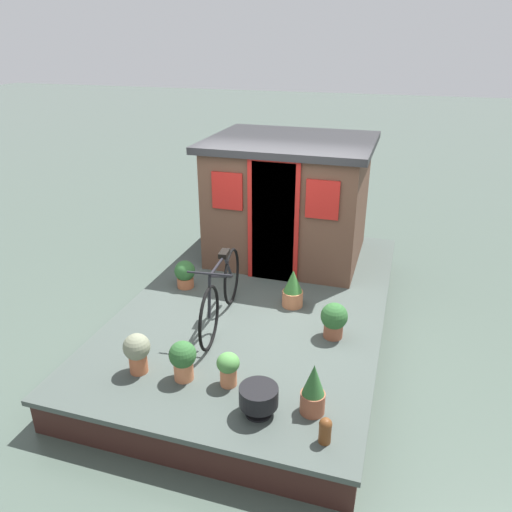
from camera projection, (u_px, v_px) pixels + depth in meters
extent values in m
plane|color=#47564C|center=(260.00, 326.00, 6.80)|extent=(60.00, 60.00, 0.00)
cube|color=#424C47|center=(260.00, 300.00, 6.63)|extent=(5.25, 3.22, 0.06)
cube|color=#381E19|center=(260.00, 314.00, 6.72)|extent=(5.15, 3.16, 0.38)
cube|color=brown|center=(289.00, 202.00, 7.60)|extent=(1.83, 2.20, 1.73)
cube|color=#28282B|center=(291.00, 142.00, 7.23)|extent=(2.03, 2.40, 0.10)
cube|color=#144733|center=(273.00, 223.00, 6.79)|extent=(0.04, 0.60, 1.70)
cube|color=red|center=(273.00, 220.00, 6.76)|extent=(0.03, 0.72, 1.80)
cube|color=red|center=(322.00, 200.00, 6.45)|extent=(0.03, 0.44, 0.52)
cube|color=red|center=(227.00, 191.00, 6.80)|extent=(0.03, 0.44, 0.52)
torus|color=black|center=(209.00, 318.00, 5.45)|extent=(0.73, 0.11, 0.73)
torus|color=black|center=(232.00, 276.00, 6.39)|extent=(0.73, 0.11, 0.73)
cylinder|color=black|center=(222.00, 276.00, 5.86)|extent=(0.98, 0.14, 0.50)
cylinder|color=black|center=(217.00, 266.00, 5.62)|extent=(0.63, 0.10, 0.07)
cylinder|color=black|center=(228.00, 266.00, 6.15)|extent=(0.37, 0.07, 0.46)
cylinder|color=black|center=(209.00, 297.00, 5.39)|extent=(0.12, 0.05, 0.48)
cube|color=black|center=(224.00, 254.00, 5.90)|extent=(0.21, 0.12, 0.06)
cylinder|color=black|center=(210.00, 274.00, 5.32)|extent=(0.08, 0.50, 0.02)
cylinder|color=#C6754C|center=(228.00, 376.00, 4.95)|extent=(0.17, 0.17, 0.19)
ellipsoid|color=#4C8942|center=(228.00, 363.00, 4.88)|extent=(0.23, 0.23, 0.20)
cylinder|color=#935138|center=(333.00, 330.00, 5.74)|extent=(0.22, 0.22, 0.16)
sphere|color=#2D602D|center=(334.00, 316.00, 5.67)|extent=(0.31, 0.31, 0.31)
cylinder|color=#935138|center=(312.00, 402.00, 4.59)|extent=(0.23, 0.23, 0.21)
cone|color=#2D602D|center=(314.00, 379.00, 4.48)|extent=(0.21, 0.21, 0.31)
cylinder|color=#B2603D|center=(138.00, 363.00, 5.14)|extent=(0.19, 0.19, 0.21)
sphere|color=gray|center=(137.00, 347.00, 5.06)|extent=(0.28, 0.28, 0.28)
cylinder|color=#B2603D|center=(186.00, 282.00, 6.89)|extent=(0.23, 0.23, 0.14)
ellipsoid|color=#2D602D|center=(185.00, 271.00, 6.82)|extent=(0.28, 0.28, 0.29)
cylinder|color=#C6754C|center=(292.00, 298.00, 6.40)|extent=(0.27, 0.27, 0.21)
cone|color=#387533|center=(293.00, 281.00, 6.30)|extent=(0.24, 0.24, 0.30)
cylinder|color=#C6754C|center=(184.00, 370.00, 5.04)|extent=(0.20, 0.20, 0.19)
sphere|color=#2D602D|center=(183.00, 355.00, 4.96)|extent=(0.28, 0.28, 0.28)
cylinder|color=black|center=(259.00, 396.00, 4.53)|extent=(0.36, 0.36, 0.18)
cylinder|color=black|center=(259.00, 409.00, 4.59)|extent=(0.04, 0.04, 0.11)
cylinder|color=black|center=(259.00, 412.00, 4.60)|extent=(0.25, 0.25, 0.02)
cylinder|color=brown|center=(325.00, 433.00, 4.25)|extent=(0.11, 0.11, 0.20)
sphere|color=brown|center=(326.00, 424.00, 4.21)|extent=(0.11, 0.11, 0.11)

